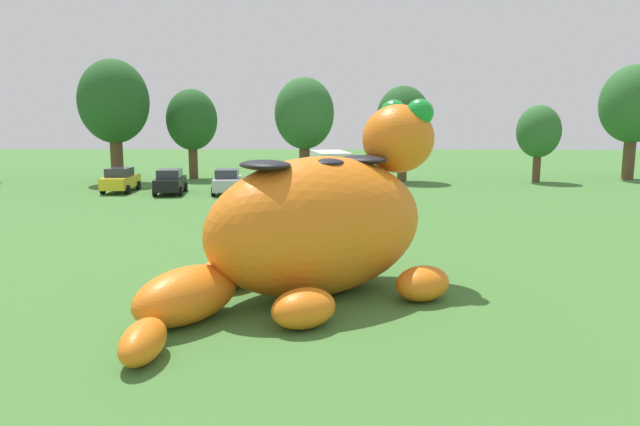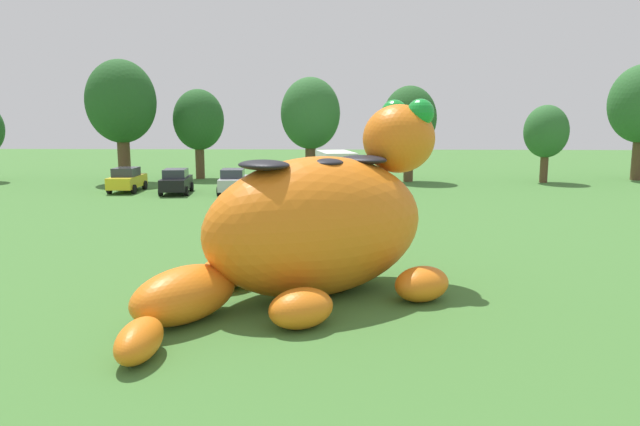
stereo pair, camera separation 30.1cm
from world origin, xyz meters
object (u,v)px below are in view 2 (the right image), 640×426
(giant_inflatable_creature, at_px, (319,224))
(spectator_near_inflatable, at_px, (312,223))
(car_black, at_px, (176,181))
(car_silver, at_px, (233,181))
(spectator_mid_field, at_px, (311,216))
(car_yellow, at_px, (127,180))
(spectator_wandering, at_px, (357,202))
(box_truck, at_px, (334,171))
(spectator_by_cars, at_px, (257,206))

(giant_inflatable_creature, xyz_separation_m, spectator_near_inflatable, (-0.53, 7.28, -1.27))
(car_black, height_order, car_silver, same)
(car_silver, height_order, spectator_mid_field, car_silver)
(giant_inflatable_creature, xyz_separation_m, car_yellow, (-14.49, 23.93, -1.27))
(spectator_mid_field, bearing_deg, spectator_wandering, 63.68)
(car_silver, distance_m, box_truck, 7.02)
(car_silver, xyz_separation_m, spectator_near_inflatable, (6.21, -15.82, -0.01))
(giant_inflatable_creature, relative_size, spectator_wandering, 5.86)
(car_yellow, relative_size, spectator_near_inflatable, 2.43)
(giant_inflatable_creature, height_order, car_yellow, giant_inflatable_creature)
(box_truck, relative_size, spectator_near_inflatable, 3.90)
(box_truck, xyz_separation_m, spectator_by_cars, (-3.75, -11.34, -0.75))
(spectator_by_cars, bearing_deg, giant_inflatable_creature, -73.66)
(car_silver, distance_m, spectator_mid_field, 15.49)
(giant_inflatable_creature, distance_m, car_yellow, 28.01)
(box_truck, height_order, spectator_near_inflatable, box_truck)
(spectator_near_inflatable, distance_m, spectator_wandering, 6.32)
(car_yellow, height_order, car_silver, same)
(car_black, bearing_deg, car_silver, 2.01)
(box_truck, bearing_deg, spectator_by_cars, -108.31)
(giant_inflatable_creature, distance_m, box_truck, 23.33)
(spectator_wandering, bearing_deg, spectator_mid_field, -116.32)
(car_silver, relative_size, spectator_by_cars, 2.47)
(spectator_near_inflatable, bearing_deg, giant_inflatable_creature, -85.80)
(car_black, height_order, spectator_near_inflatable, car_black)
(car_black, height_order, spectator_by_cars, car_black)
(giant_inflatable_creature, xyz_separation_m, car_silver, (-6.74, 23.09, -1.27))
(spectator_near_inflatable, distance_m, spectator_mid_field, 1.58)
(spectator_mid_field, height_order, spectator_wandering, same)
(car_silver, relative_size, spectator_wandering, 2.47)
(car_yellow, bearing_deg, spectator_mid_field, -47.43)
(car_yellow, xyz_separation_m, car_silver, (7.75, -0.84, 0.00))
(box_truck, height_order, spectator_wandering, box_truck)
(giant_inflatable_creature, bearing_deg, spectator_mid_field, 94.11)
(giant_inflatable_creature, height_order, spectator_near_inflatable, giant_inflatable_creature)
(spectator_near_inflatable, bearing_deg, car_black, 122.92)
(spectator_near_inflatable, height_order, spectator_wandering, same)
(spectator_by_cars, bearing_deg, spectator_near_inflatable, -57.72)
(car_black, bearing_deg, spectator_wandering, -38.46)
(car_silver, bearing_deg, spectator_wandering, -49.93)
(car_black, distance_m, box_truck, 10.95)
(car_yellow, xyz_separation_m, box_truck, (14.73, -0.60, 0.74))
(spectator_wandering, bearing_deg, car_silver, 130.07)
(spectator_mid_field, bearing_deg, car_yellow, 132.57)
(spectator_near_inflatable, bearing_deg, spectator_mid_field, 93.70)
(car_black, bearing_deg, spectator_near_inflatable, -57.08)
(spectator_by_cars, bearing_deg, car_yellow, 132.59)
(box_truck, distance_m, spectator_near_inflatable, 16.09)
(spectator_near_inflatable, height_order, spectator_by_cars, same)
(spectator_near_inflatable, xyz_separation_m, spectator_mid_field, (-0.10, 1.58, 0.00))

